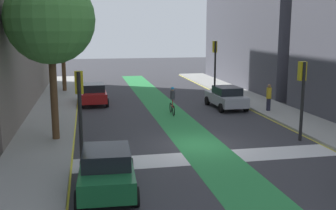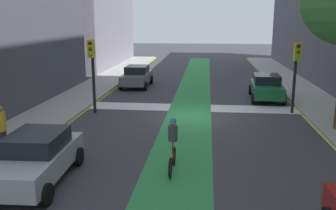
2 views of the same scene
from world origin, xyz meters
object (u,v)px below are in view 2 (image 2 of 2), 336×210
at_px(traffic_signal_near_left, 296,64).
at_px(car_green_left_near, 267,87).
at_px(car_grey_right_near, 137,76).
at_px(traffic_signal_near_right, 92,62).
at_px(car_silver_right_far, 36,157).
at_px(cyclist_in_lane, 173,143).
at_px(pedestrian_sidewalk_right_a, 2,128).

bearing_deg(traffic_signal_near_left, car_green_left_near, -76.24).
bearing_deg(traffic_signal_near_left, car_grey_right_near, -36.10).
distance_m(traffic_signal_near_right, car_silver_right_far, 9.04).
bearing_deg(traffic_signal_near_right, car_green_left_near, -154.68).
bearing_deg(traffic_signal_near_right, cyclist_in_lane, 124.00).
xyz_separation_m(traffic_signal_near_right, traffic_signal_near_left, (-10.86, -1.07, -0.10)).
bearing_deg(pedestrian_sidewalk_right_a, car_green_left_near, -135.02).
distance_m(traffic_signal_near_left, cyclist_in_lane, 10.47).
height_order(traffic_signal_near_right, car_silver_right_far, traffic_signal_near_right).
height_order(traffic_signal_near_right, traffic_signal_near_left, traffic_signal_near_right).
height_order(car_green_left_near, pedestrian_sidewalk_right_a, pedestrian_sidewalk_right_a).
distance_m(traffic_signal_near_left, car_green_left_near, 4.21).
xyz_separation_m(car_green_left_near, car_silver_right_far, (9.15, 13.49, 0.00)).
bearing_deg(car_grey_right_near, cyclist_in_lane, 104.92).
xyz_separation_m(traffic_signal_near_left, car_grey_right_near, (10.05, -7.33, -1.91)).
height_order(car_grey_right_near, car_silver_right_far, same).
bearing_deg(car_green_left_near, traffic_signal_near_left, 103.76).
height_order(traffic_signal_near_right, car_grey_right_near, traffic_signal_near_right).
distance_m(traffic_signal_near_right, car_green_left_near, 11.20).
relative_size(car_grey_right_near, car_silver_right_far, 0.99).
bearing_deg(car_green_left_near, car_silver_right_far, 55.86).
bearing_deg(car_grey_right_near, car_silver_right_far, 90.03).
relative_size(car_grey_right_near, pedestrian_sidewalk_right_a, 2.34).
bearing_deg(car_grey_right_near, pedestrian_sidewalk_right_a, 81.47).
bearing_deg(cyclist_in_lane, pedestrian_sidewalk_right_a, -6.57).
height_order(traffic_signal_near_left, pedestrian_sidewalk_right_a, traffic_signal_near_left).
xyz_separation_m(car_silver_right_far, cyclist_in_lane, (-4.21, -1.33, 0.17)).
bearing_deg(cyclist_in_lane, car_green_left_near, -112.08).
height_order(traffic_signal_near_right, pedestrian_sidewalk_right_a, traffic_signal_near_right).
xyz_separation_m(traffic_signal_near_left, pedestrian_sidewalk_right_a, (12.32, 7.78, -1.64)).
distance_m(traffic_signal_near_right, cyclist_in_lane, 9.18).
height_order(traffic_signal_near_left, cyclist_in_lane, traffic_signal_near_left).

